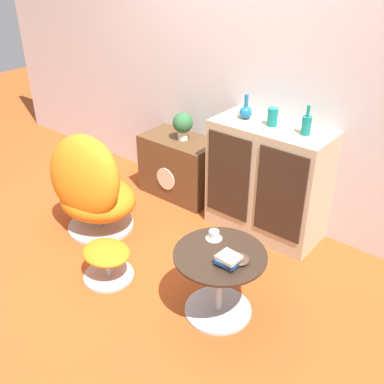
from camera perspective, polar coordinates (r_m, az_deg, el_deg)
The scene contains 14 objects.
ground_plane at distance 3.52m, azimuth -8.53°, elevation -9.98°, with size 12.00×12.00×0.00m, color #B74C1E.
wall_back at distance 3.91m, azimuth 5.90°, elevation 15.88°, with size 6.40×0.06×2.60m.
sideboard at distance 3.75m, azimuth 9.55°, elevation 1.48°, with size 0.95×0.46×0.95m.
tv_console at distance 4.34m, azimuth -1.52°, elevation 3.25°, with size 0.74×0.43×0.59m.
egg_chair at distance 3.80m, azimuth -12.66°, elevation 0.39°, with size 0.78×0.73×0.92m.
ottoman at distance 3.38m, azimuth -10.76°, elevation -8.17°, with size 0.38×0.38×0.27m.
coffee_table at distance 2.98m, azimuth 3.47°, elevation -10.80°, with size 0.60×0.60×0.49m.
vase_leftmost at distance 3.65m, azimuth 6.84°, elevation 10.12°, with size 0.10×0.10×0.20m.
vase_inner_left at distance 3.53m, azimuth 10.19°, elevation 9.36°, with size 0.08×0.08×0.14m.
vase_inner_right at distance 3.42m, azimuth 14.33°, elevation 8.30°, with size 0.07×0.07×0.22m.
potted_plant at distance 4.13m, azimuth -1.18°, elevation 8.63°, with size 0.19×0.19×0.26m.
teacup at distance 2.97m, azimuth 2.80°, elevation -5.54°, with size 0.11×0.11×0.06m.
book_stack at distance 2.75m, azimuth 4.66°, elevation -8.65°, with size 0.14×0.13×0.07m.
bowl at distance 2.80m, azimuth 5.98°, elevation -8.47°, with size 0.13×0.13×0.04m.
Camera 1 is at (2.08, -1.75, 2.23)m, focal length 42.00 mm.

